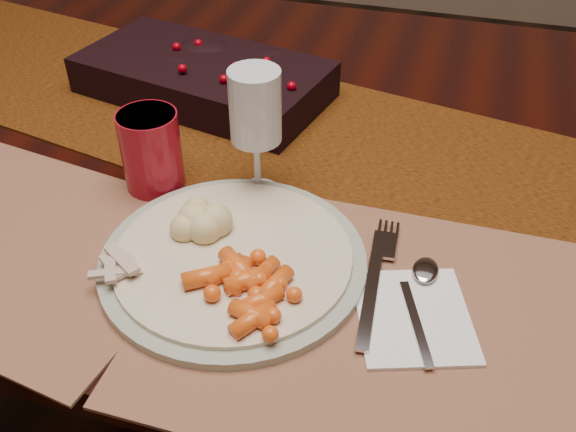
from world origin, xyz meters
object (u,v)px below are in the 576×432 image
(centerpiece, at_px, (203,72))
(baby_carrots, at_px, (228,284))
(dining_table, at_px, (308,308))
(mashed_potatoes, at_px, (206,217))
(placemat_main, at_px, (387,321))
(napkin, at_px, (413,316))
(turkey_shreds, at_px, (128,265))
(wine_glass, at_px, (256,137))
(red_cup, at_px, (151,151))
(dinner_plate, at_px, (233,259))

(centerpiece, bearing_deg, baby_carrots, -64.56)
(dining_table, relative_size, mashed_potatoes, 25.23)
(placemat_main, bearing_deg, napkin, 23.75)
(dining_table, bearing_deg, turkey_shreds, -107.10)
(wine_glass, bearing_deg, napkin, -35.84)
(placemat_main, bearing_deg, turkey_shreds, -175.46)
(centerpiece, height_order, placemat_main, centerpiece)
(turkey_shreds, relative_size, napkin, 0.55)
(napkin, bearing_deg, red_cup, 140.04)
(napkin, height_order, red_cup, red_cup)
(turkey_shreds, bearing_deg, centerpiece, 101.64)
(turkey_shreds, bearing_deg, dinner_plate, 30.17)
(baby_carrots, bearing_deg, placemat_main, 7.35)
(turkey_shreds, relative_size, red_cup, 0.70)
(turkey_shreds, height_order, red_cup, red_cup)
(placemat_main, bearing_deg, red_cup, 155.53)
(baby_carrots, relative_size, red_cup, 1.06)
(dining_table, distance_m, wine_glass, 0.49)
(placemat_main, relative_size, turkey_shreds, 6.78)
(turkey_shreds, bearing_deg, red_cup, 106.94)
(red_cup, bearing_deg, dinner_plate, -37.53)
(baby_carrots, xyz_separation_m, napkin, (0.19, 0.03, -0.02))
(dinner_plate, relative_size, mashed_potatoes, 4.18)
(dining_table, bearing_deg, placemat_main, -63.46)
(centerpiece, distance_m, turkey_shreds, 0.43)
(dinner_plate, bearing_deg, mashed_potatoes, 144.88)
(baby_carrots, distance_m, turkey_shreds, 0.11)
(dinner_plate, relative_size, turkey_shreds, 4.12)
(dining_table, distance_m, red_cup, 0.50)
(mashed_potatoes, relative_size, wine_glass, 0.41)
(centerpiece, bearing_deg, dinner_plate, -63.18)
(dinner_plate, xyz_separation_m, wine_glass, (-0.02, 0.14, 0.07))
(dining_table, bearing_deg, red_cup, -131.12)
(centerpiece, relative_size, baby_carrots, 3.51)
(placemat_main, xyz_separation_m, red_cup, (-0.33, 0.15, 0.05))
(mashed_potatoes, bearing_deg, wine_glass, 76.10)
(centerpiece, bearing_deg, dining_table, -17.86)
(dining_table, relative_size, red_cup, 17.31)
(centerpiece, height_order, baby_carrots, centerpiece)
(centerpiece, xyz_separation_m, baby_carrots, (0.20, -0.42, -0.01))
(placemat_main, distance_m, turkey_shreds, 0.28)
(red_cup, bearing_deg, placemat_main, -24.31)
(wine_glass, bearing_deg, turkey_shreds, -112.58)
(placemat_main, relative_size, wine_glass, 2.83)
(wine_glass, bearing_deg, placemat_main, -41.00)
(placemat_main, distance_m, dinner_plate, 0.18)
(placemat_main, bearing_deg, wine_glass, 138.84)
(baby_carrots, height_order, red_cup, red_cup)
(napkin, relative_size, red_cup, 1.27)
(dinner_plate, distance_m, red_cup, 0.19)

